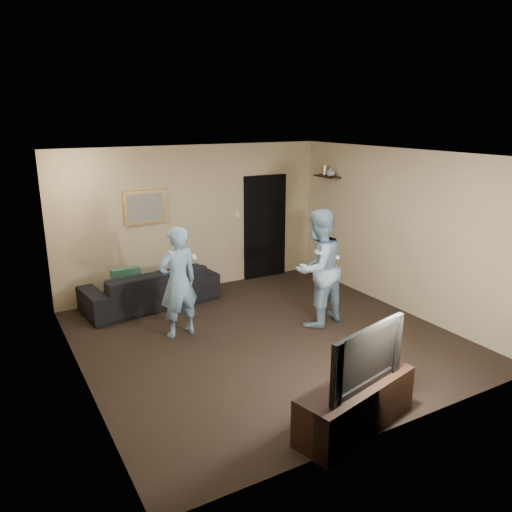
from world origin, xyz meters
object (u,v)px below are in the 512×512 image
sofa (151,287)px  wii_player_left (178,282)px  wii_player_right (318,268)px  tv_console (356,405)px  television (359,354)px

sofa → wii_player_left: 1.44m
wii_player_left → wii_player_right: size_ratio=0.91×
wii_player_left → wii_player_right: bearing=-18.2°
sofa → wii_player_left: wii_player_left is taller
tv_console → television: television is taller
television → wii_player_right: bearing=48.9°
tv_console → wii_player_right: (1.22, 2.34, 0.64)m
tv_console → television: size_ratio=1.30×
sofa → television: size_ratio=2.01×
tv_console → wii_player_right: size_ratio=0.81×
television → sofa: bearing=86.1°
sofa → wii_player_left: (-0.01, -1.35, 0.49)m
tv_console → wii_player_left: wii_player_left is taller
sofa → tv_console: bearing=93.1°
television → wii_player_left: wii_player_left is taller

